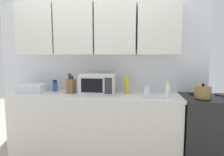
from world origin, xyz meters
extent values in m
cube|color=white|center=(0.00, 0.03, 1.30)|extent=(3.24, 0.06, 2.60)
cube|color=white|center=(-0.88, -0.15, 1.83)|extent=(0.56, 0.33, 0.75)
cube|color=white|center=(-0.29, -0.15, 1.83)|extent=(0.56, 0.33, 0.75)
cube|color=white|center=(0.29, -0.15, 1.83)|extent=(0.56, 0.33, 0.75)
cube|color=white|center=(0.88, -0.15, 1.83)|extent=(0.56, 0.33, 0.75)
cube|color=white|center=(0.00, -0.30, 0.43)|extent=(2.34, 0.60, 0.86)
cube|color=white|center=(0.00, -0.30, 0.88)|extent=(2.37, 0.63, 0.04)
cube|color=black|center=(1.57, -0.32, 0.45)|extent=(0.76, 0.64, 0.90)
cylinder|color=black|center=(1.40, -0.46, 0.91)|extent=(0.18, 0.18, 0.01)
cylinder|color=black|center=(1.40, -0.18, 0.91)|extent=(0.18, 0.18, 0.01)
cylinder|color=black|center=(1.74, -0.18, 0.91)|extent=(0.18, 0.18, 0.01)
cylinder|color=olive|center=(1.40, -0.46, 0.99)|extent=(0.19, 0.19, 0.15)
sphere|color=black|center=(1.40, -0.46, 1.08)|extent=(0.04, 0.04, 0.04)
cube|color=silver|center=(0.06, -0.28, 1.04)|extent=(0.48, 0.36, 0.28)
cube|color=black|center=(0.01, -0.47, 1.04)|extent=(0.29, 0.01, 0.18)
cube|color=#2D2D33|center=(0.23, -0.47, 1.04)|extent=(0.10, 0.01, 0.21)
cube|color=silver|center=(-0.93, -0.30, 0.96)|extent=(0.38, 0.30, 0.12)
cube|color=brown|center=(-0.33, -0.30, 1.00)|extent=(0.12, 0.13, 0.20)
cylinder|color=black|center=(-0.36, -0.31, 1.14)|extent=(0.02, 0.02, 0.09)
cylinder|color=black|center=(-0.33, -0.31, 1.14)|extent=(0.02, 0.02, 0.08)
cylinder|color=black|center=(-0.31, -0.31, 1.13)|extent=(0.02, 0.02, 0.05)
cylinder|color=white|center=(0.98, -0.44, 0.99)|extent=(0.06, 0.06, 0.18)
cylinder|color=yellow|center=(0.98, -0.44, 1.10)|extent=(0.04, 0.04, 0.03)
cylinder|color=silver|center=(0.72, -0.50, 0.97)|extent=(0.07, 0.07, 0.14)
cylinder|color=silver|center=(0.72, -0.50, 1.04)|extent=(0.04, 0.04, 0.02)
cylinder|color=gold|center=(0.46, -0.22, 1.03)|extent=(0.06, 0.06, 0.25)
cylinder|color=silver|center=(0.46, -0.22, 1.16)|extent=(0.04, 0.04, 0.02)
cylinder|color=#2D56B7|center=(-0.63, -0.20, 0.97)|extent=(0.07, 0.07, 0.14)
cylinder|color=black|center=(-0.63, -0.20, 1.06)|extent=(0.06, 0.06, 0.03)
camera|label=1|loc=(0.62, -2.87, 1.41)|focal=30.35mm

